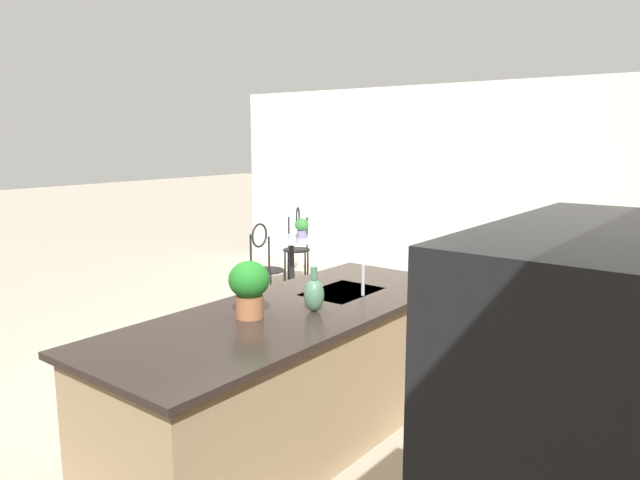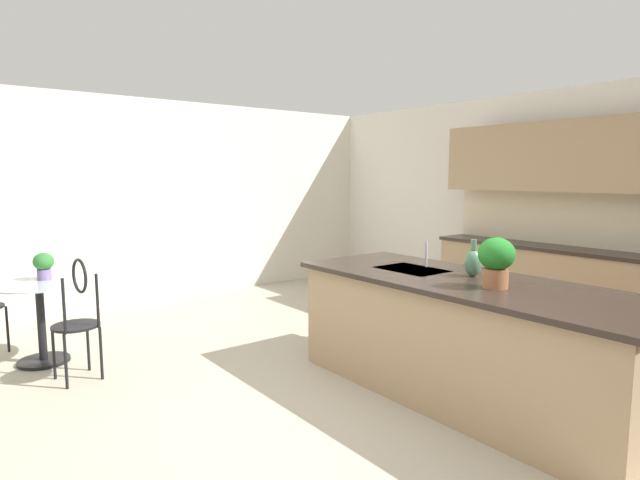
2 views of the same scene
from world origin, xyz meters
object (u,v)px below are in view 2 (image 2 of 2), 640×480
object	(u,v)px
potted_plant_counter_near	(496,259)
vase_on_counter	(473,262)
bistro_table	(41,315)
chair_near_window	(78,314)
potted_plant_on_table	(44,264)

from	to	relation	value
potted_plant_counter_near	vase_on_counter	size ratio (longest dim) A/B	1.22
potted_plant_counter_near	vase_on_counter	distance (m)	0.43
potted_plant_counter_near	vase_on_counter	xyz separation A→B (m)	(-0.35, 0.23, -0.09)
vase_on_counter	bistro_table	bearing A→B (deg)	-137.16
chair_near_window	bistro_table	bearing A→B (deg)	-166.33
potted_plant_on_table	vase_on_counter	size ratio (longest dim) A/B	0.87
potted_plant_on_table	vase_on_counter	xyz separation A→B (m)	(2.87, 2.48, 0.15)
chair_near_window	potted_plant_on_table	world-z (taller)	chair_near_window
bistro_table	chair_near_window	xyz separation A→B (m)	(0.67, 0.16, 0.13)
bistro_table	potted_plant_counter_near	bearing A→B (deg)	36.85
chair_near_window	vase_on_counter	world-z (taller)	vase_on_counter
bistro_table	vase_on_counter	distance (m)	3.80
bistro_table	potted_plant_on_table	xyz separation A→B (m)	(-0.12, 0.07, 0.44)
bistro_table	potted_plant_on_table	world-z (taller)	potted_plant_on_table
bistro_table	chair_near_window	size ratio (longest dim) A/B	0.77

